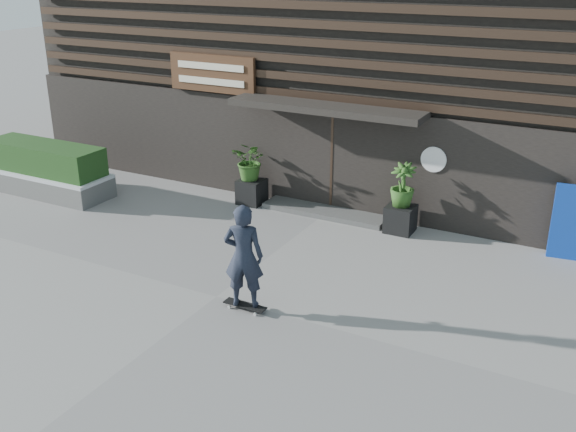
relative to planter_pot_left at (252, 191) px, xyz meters
The scene contains 11 objects.
ground 4.80m from the planter_pot_left, 66.64° to the right, with size 80.00×80.00×0.00m, color gray.
entrance_step 1.93m from the planter_pot_left, ahead, with size 3.00×0.80×0.12m, color #464644.
planter_pot_left is the anchor object (origin of this frame).
bamboo_left 0.78m from the planter_pot_left, ahead, with size 0.86×0.75×0.96m, color #2D591E.
planter_pot_right 3.80m from the planter_pot_left, ahead, with size 0.60×0.60×0.60m, color black.
bamboo_right 3.88m from the planter_pot_left, ahead, with size 0.54×0.54×0.96m, color #2D591E.
raised_bed 5.32m from the planter_pot_left, 160.41° to the right, with size 3.50×1.20×0.50m, color #52524F.
snow_layer 5.33m from the planter_pot_left, 160.41° to the right, with size 3.50×1.20×0.08m, color silver.
hedge 5.36m from the planter_pot_left, 160.41° to the right, with size 3.30×1.00×0.70m, color #1A3C16.
building 6.94m from the planter_pot_left, 71.14° to the left, with size 18.00×11.00×8.00m.
skateboarder 5.28m from the planter_pot_left, 60.33° to the right, with size 0.78×0.64×1.93m.
Camera 1 is at (6.01, -8.56, 5.68)m, focal length 41.03 mm.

